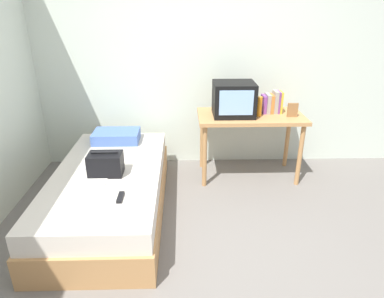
{
  "coord_description": "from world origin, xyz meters",
  "views": [
    {
      "loc": [
        -0.25,
        -2.04,
        1.88
      ],
      "look_at": [
        -0.17,
        0.97,
        0.58
      ],
      "focal_mm": 31.74,
      "sensor_mm": 36.0,
      "label": 1
    }
  ],
  "objects_px": {
    "remote_dark": "(120,197)",
    "bed": "(110,191)",
    "remote_silver": "(87,166)",
    "water_bottle": "(259,106)",
    "picture_frame": "(293,110)",
    "desk": "(250,123)",
    "handbag": "(106,164)",
    "pillow": "(117,136)",
    "magazine": "(93,185)",
    "tv": "(234,99)",
    "book_row": "(272,103)"
  },
  "relations": [
    {
      "from": "desk",
      "to": "magazine",
      "type": "relative_size",
      "value": 4.0
    },
    {
      "from": "picture_frame",
      "to": "remote_dark",
      "type": "distance_m",
      "value": 2.06
    },
    {
      "from": "handbag",
      "to": "magazine",
      "type": "distance_m",
      "value": 0.25
    },
    {
      "from": "remote_silver",
      "to": "water_bottle",
      "type": "bearing_deg",
      "value": 19.41
    },
    {
      "from": "pillow",
      "to": "remote_silver",
      "type": "xyz_separation_m",
      "value": [
        -0.16,
        -0.66,
        -0.05
      ]
    },
    {
      "from": "bed",
      "to": "tv",
      "type": "xyz_separation_m",
      "value": [
        1.25,
        0.71,
        0.71
      ]
    },
    {
      "from": "desk",
      "to": "book_row",
      "type": "relative_size",
      "value": 4.75
    },
    {
      "from": "tv",
      "to": "book_row",
      "type": "distance_m",
      "value": 0.46
    },
    {
      "from": "pillow",
      "to": "bed",
      "type": "bearing_deg",
      "value": -86.79
    },
    {
      "from": "bed",
      "to": "pillow",
      "type": "height_order",
      "value": "pillow"
    },
    {
      "from": "book_row",
      "to": "tv",
      "type": "bearing_deg",
      "value": -168.34
    },
    {
      "from": "remote_silver",
      "to": "handbag",
      "type": "bearing_deg",
      "value": -33.77
    },
    {
      "from": "book_row",
      "to": "remote_dark",
      "type": "height_order",
      "value": "book_row"
    },
    {
      "from": "magazine",
      "to": "water_bottle",
      "type": "bearing_deg",
      "value": 31.24
    },
    {
      "from": "desk",
      "to": "pillow",
      "type": "distance_m",
      "value": 1.5
    },
    {
      "from": "pillow",
      "to": "remote_silver",
      "type": "relative_size",
      "value": 3.49
    },
    {
      "from": "tv",
      "to": "book_row",
      "type": "relative_size",
      "value": 1.8
    },
    {
      "from": "picture_frame",
      "to": "remote_silver",
      "type": "xyz_separation_m",
      "value": [
        -2.09,
        -0.57,
        -0.36
      ]
    },
    {
      "from": "bed",
      "to": "remote_dark",
      "type": "bearing_deg",
      "value": -68.08
    },
    {
      "from": "desk",
      "to": "handbag",
      "type": "height_order",
      "value": "desk"
    },
    {
      "from": "water_bottle",
      "to": "picture_frame",
      "type": "relative_size",
      "value": 1.4
    },
    {
      "from": "pillow",
      "to": "magazine",
      "type": "bearing_deg",
      "value": -91.57
    },
    {
      "from": "bed",
      "to": "water_bottle",
      "type": "height_order",
      "value": "water_bottle"
    },
    {
      "from": "water_bottle",
      "to": "desk",
      "type": "bearing_deg",
      "value": 144.52
    },
    {
      "from": "book_row",
      "to": "handbag",
      "type": "bearing_deg",
      "value": -152.42
    },
    {
      "from": "bed",
      "to": "remote_silver",
      "type": "bearing_deg",
      "value": 162.3
    },
    {
      "from": "bed",
      "to": "remote_dark",
      "type": "height_order",
      "value": "remote_dark"
    },
    {
      "from": "water_bottle",
      "to": "remote_dark",
      "type": "relative_size",
      "value": 1.36
    },
    {
      "from": "picture_frame",
      "to": "pillow",
      "type": "xyz_separation_m",
      "value": [
        -1.92,
        0.09,
        -0.31
      ]
    },
    {
      "from": "bed",
      "to": "water_bottle",
      "type": "xyz_separation_m",
      "value": [
        1.53,
        0.68,
        0.63
      ]
    },
    {
      "from": "pillow",
      "to": "handbag",
      "type": "xyz_separation_m",
      "value": [
        0.05,
        -0.8,
        0.04
      ]
    },
    {
      "from": "bed",
      "to": "book_row",
      "type": "distance_m",
      "value": 1.98
    },
    {
      "from": "bed",
      "to": "magazine",
      "type": "relative_size",
      "value": 6.9
    },
    {
      "from": "handbag",
      "to": "remote_silver",
      "type": "bearing_deg",
      "value": 146.23
    },
    {
      "from": "tv",
      "to": "handbag",
      "type": "xyz_separation_m",
      "value": [
        -1.25,
        -0.79,
        -0.38
      ]
    },
    {
      "from": "bed",
      "to": "handbag",
      "type": "relative_size",
      "value": 6.67
    },
    {
      "from": "tv",
      "to": "magazine",
      "type": "height_order",
      "value": "tv"
    },
    {
      "from": "tv",
      "to": "remote_dark",
      "type": "distance_m",
      "value": 1.67
    },
    {
      "from": "water_bottle",
      "to": "remote_dark",
      "type": "xyz_separation_m",
      "value": [
        -1.33,
        -1.18,
        -0.39
      ]
    },
    {
      "from": "bed",
      "to": "tv",
      "type": "height_order",
      "value": "tv"
    },
    {
      "from": "remote_dark",
      "to": "bed",
      "type": "bearing_deg",
      "value": 111.92
    },
    {
      "from": "remote_dark",
      "to": "book_row",
      "type": "bearing_deg",
      "value": 41.2
    },
    {
      "from": "tv",
      "to": "pillow",
      "type": "bearing_deg",
      "value": 179.73
    },
    {
      "from": "tv",
      "to": "remote_dark",
      "type": "height_order",
      "value": "tv"
    },
    {
      "from": "water_bottle",
      "to": "pillow",
      "type": "relative_size",
      "value": 0.42
    },
    {
      "from": "desk",
      "to": "handbag",
      "type": "xyz_separation_m",
      "value": [
        -1.45,
        -0.8,
        -0.1
      ]
    },
    {
      "from": "pillow",
      "to": "remote_silver",
      "type": "bearing_deg",
      "value": -104.1
    },
    {
      "from": "picture_frame",
      "to": "handbag",
      "type": "bearing_deg",
      "value": -159.21
    },
    {
      "from": "remote_silver",
      "to": "tv",
      "type": "bearing_deg",
      "value": 23.99
    },
    {
      "from": "water_bottle",
      "to": "picture_frame",
      "type": "distance_m",
      "value": 0.36
    }
  ]
}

